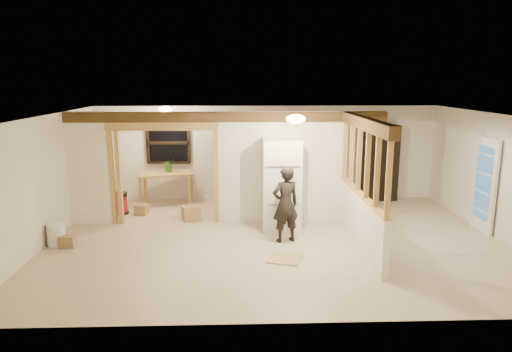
{
  "coord_description": "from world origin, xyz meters",
  "views": [
    {
      "loc": [
        -0.71,
        -8.76,
        3.18
      ],
      "look_at": [
        -0.39,
        0.4,
        1.23
      ],
      "focal_mm": 32.0,
      "sensor_mm": 36.0,
      "label": 1
    }
  ],
  "objects_px": {
    "woman": "(285,204)",
    "bookshelf": "(379,163)",
    "work_table": "(167,189)",
    "refrigerator": "(281,184)",
    "shop_vac": "(120,203)"
  },
  "relations": [
    {
      "from": "work_table",
      "to": "shop_vac",
      "type": "height_order",
      "value": "work_table"
    },
    {
      "from": "woman",
      "to": "bookshelf",
      "type": "distance_m",
      "value": 4.19
    },
    {
      "from": "refrigerator",
      "to": "woman",
      "type": "relative_size",
      "value": 1.28
    },
    {
      "from": "refrigerator",
      "to": "woman",
      "type": "height_order",
      "value": "refrigerator"
    },
    {
      "from": "woman",
      "to": "shop_vac",
      "type": "relative_size",
      "value": 2.89
    },
    {
      "from": "shop_vac",
      "to": "bookshelf",
      "type": "bearing_deg",
      "value": 9.38
    },
    {
      "from": "woman",
      "to": "work_table",
      "type": "height_order",
      "value": "woman"
    },
    {
      "from": "refrigerator",
      "to": "bookshelf",
      "type": "height_order",
      "value": "bookshelf"
    },
    {
      "from": "woman",
      "to": "bookshelf",
      "type": "height_order",
      "value": "bookshelf"
    },
    {
      "from": "work_table",
      "to": "shop_vac",
      "type": "relative_size",
      "value": 2.5
    },
    {
      "from": "woman",
      "to": "bookshelf",
      "type": "xyz_separation_m",
      "value": [
        2.78,
        3.12,
        0.24
      ]
    },
    {
      "from": "work_table",
      "to": "bookshelf",
      "type": "xyz_separation_m",
      "value": [
        5.57,
        0.27,
        0.59
      ]
    },
    {
      "from": "refrigerator",
      "to": "bookshelf",
      "type": "bearing_deg",
      "value": 39.04
    },
    {
      "from": "work_table",
      "to": "bookshelf",
      "type": "distance_m",
      "value": 5.61
    },
    {
      "from": "woman",
      "to": "bookshelf",
      "type": "relative_size",
      "value": 0.76
    }
  ]
}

